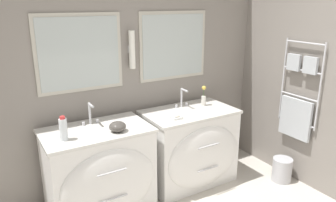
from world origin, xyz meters
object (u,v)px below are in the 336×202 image
vanity_right (191,147)px  amenity_bowl (118,127)px  flower_vase (204,97)px  waste_bin (282,169)px  toiletry_bottle (63,129)px  vanity_left (100,171)px

vanity_right → amenity_bowl: 1.03m
flower_vase → waste_bin: 1.24m
vanity_right → flower_vase: flower_vase is taller
toiletry_bottle → amenity_bowl: bearing=-6.1°
amenity_bowl → flower_vase: flower_vase is taller
vanity_right → amenity_bowl: amenity_bowl is taller
toiletry_bottle → amenity_bowl: (0.48, -0.05, -0.06)m
toiletry_bottle → vanity_left: bearing=10.9°
amenity_bowl → flower_vase: (1.16, 0.23, 0.05)m
vanity_left → toiletry_bottle: size_ratio=4.59×
vanity_right → flower_vase: bearing=24.8°
vanity_right → waste_bin: bearing=-29.8°
waste_bin → flower_vase: bearing=136.6°
vanity_left → vanity_right: same height
amenity_bowl → flower_vase: bearing=11.1°
flower_vase → waste_bin: (0.68, -0.65, -0.81)m
vanity_right → toiletry_bottle: 1.49m
vanity_left → toiletry_bottle: toiletry_bottle is taller
waste_bin → amenity_bowl: bearing=167.2°
vanity_right → waste_bin: (0.93, -0.53, -0.29)m
vanity_right → amenity_bowl: (-0.91, -0.11, 0.47)m
amenity_bowl → waste_bin: amenity_bowl is taller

